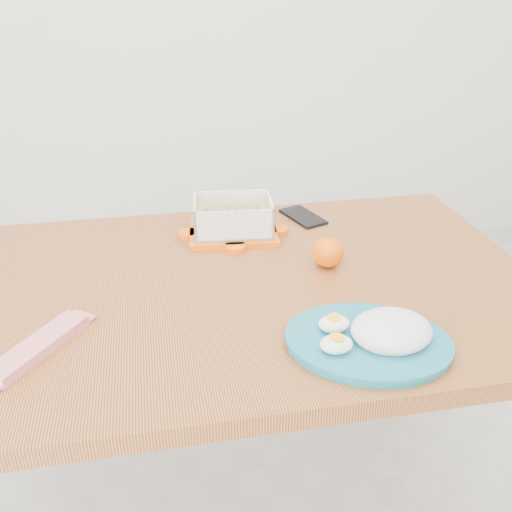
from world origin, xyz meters
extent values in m
cube|color=#A7672F|center=(-0.16, 0.14, 0.73)|extent=(1.22, 0.82, 0.04)
cylinder|color=#5D2D17|center=(-0.71, 0.48, 0.35)|extent=(0.06, 0.06, 0.71)
cylinder|color=#5D2D17|center=(0.39, 0.48, 0.35)|extent=(0.06, 0.06, 0.71)
cube|color=#FF5B07|center=(-0.17, 0.37, 0.76)|extent=(0.23, 0.18, 0.01)
cube|color=white|center=(-0.17, 0.37, 0.80)|extent=(0.20, 0.15, 0.08)
cube|color=tan|center=(-0.17, 0.37, 0.79)|extent=(0.19, 0.14, 0.05)
cylinder|color=#827C55|center=(-0.21, 0.38, 0.81)|extent=(0.07, 0.07, 0.02)
cylinder|color=#827C55|center=(-0.13, 0.37, 0.81)|extent=(0.07, 0.07, 0.02)
sphere|color=#EF4A04|center=(0.01, 0.17, 0.78)|extent=(0.07, 0.07, 0.07)
cylinder|color=#186D86|center=(0.00, -0.13, 0.76)|extent=(0.37, 0.37, 0.02)
ellipsoid|color=silver|center=(0.04, -0.14, 0.80)|extent=(0.18, 0.16, 0.06)
ellipsoid|color=white|center=(-0.06, -0.10, 0.78)|extent=(0.07, 0.06, 0.03)
ellipsoid|color=white|center=(-0.07, -0.16, 0.78)|extent=(0.07, 0.06, 0.03)
cube|color=red|center=(-0.58, -0.04, 0.76)|extent=(0.16, 0.20, 0.02)
cube|color=black|center=(0.03, 0.44, 0.75)|extent=(0.11, 0.15, 0.01)
camera|label=1|loc=(-0.35, -0.91, 1.37)|focal=40.00mm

